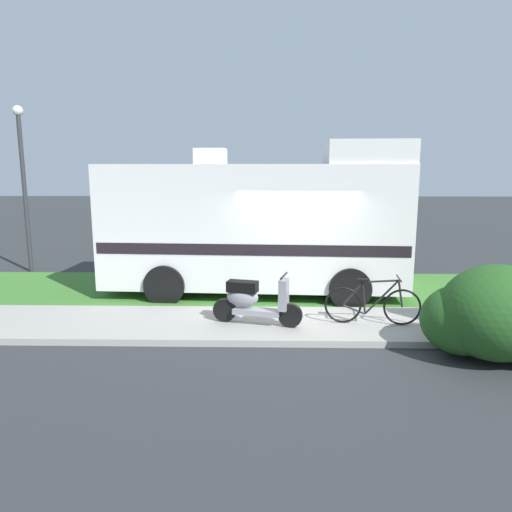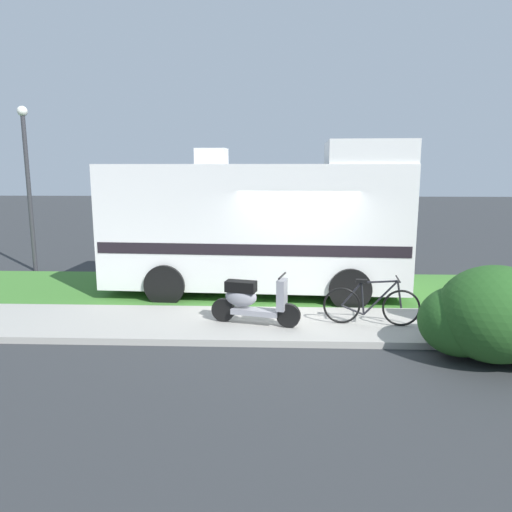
{
  "view_description": "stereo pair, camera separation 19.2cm",
  "coord_description": "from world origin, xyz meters",
  "px_view_note": "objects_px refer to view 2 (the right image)",
  "views": [
    {
      "loc": [
        -0.66,
        -9.89,
        2.99
      ],
      "look_at": [
        -0.88,
        0.3,
        1.1
      ],
      "focal_mm": 33.89,
      "sensor_mm": 36.0,
      "label": 1
    },
    {
      "loc": [
        -0.47,
        -9.89,
        2.99
      ],
      "look_at": [
        -0.88,
        0.3,
        1.1
      ],
      "focal_mm": 33.89,
      "sensor_mm": 36.0,
      "label": 2
    }
  ],
  "objects_px": {
    "street_lamp_post": "(28,174)",
    "scooter": "(252,300)",
    "motorhome_rv": "(260,223)",
    "bicycle": "(371,305)",
    "pickup_truck_near": "(312,228)"
  },
  "relations": [
    {
      "from": "street_lamp_post",
      "to": "scooter",
      "type": "bearing_deg",
      "value": -36.93
    },
    {
      "from": "motorhome_rv",
      "to": "bicycle",
      "type": "xyz_separation_m",
      "value": [
        2.12,
        -2.65,
        -1.19
      ]
    },
    {
      "from": "motorhome_rv",
      "to": "street_lamp_post",
      "type": "bearing_deg",
      "value": 161.35
    },
    {
      "from": "bicycle",
      "to": "pickup_truck_near",
      "type": "distance_m",
      "value": 7.46
    },
    {
      "from": "bicycle",
      "to": "pickup_truck_near",
      "type": "relative_size",
      "value": 0.32
    },
    {
      "from": "scooter",
      "to": "pickup_truck_near",
      "type": "xyz_separation_m",
      "value": [
        1.64,
        7.47,
        0.41
      ]
    },
    {
      "from": "scooter",
      "to": "pickup_truck_near",
      "type": "distance_m",
      "value": 7.66
    },
    {
      "from": "motorhome_rv",
      "to": "pickup_truck_near",
      "type": "height_order",
      "value": "motorhome_rv"
    },
    {
      "from": "motorhome_rv",
      "to": "scooter",
      "type": "bearing_deg",
      "value": -91.49
    },
    {
      "from": "motorhome_rv",
      "to": "bicycle",
      "type": "height_order",
      "value": "motorhome_rv"
    },
    {
      "from": "street_lamp_post",
      "to": "pickup_truck_near",
      "type": "bearing_deg",
      "value": 17.27
    },
    {
      "from": "scooter",
      "to": "pickup_truck_near",
      "type": "bearing_deg",
      "value": 77.62
    },
    {
      "from": "scooter",
      "to": "bicycle",
      "type": "height_order",
      "value": "scooter"
    },
    {
      "from": "pickup_truck_near",
      "to": "street_lamp_post",
      "type": "xyz_separation_m",
      "value": [
        -8.19,
        -2.55,
        1.79
      ]
    },
    {
      "from": "scooter",
      "to": "bicycle",
      "type": "distance_m",
      "value": 2.19
    }
  ]
}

